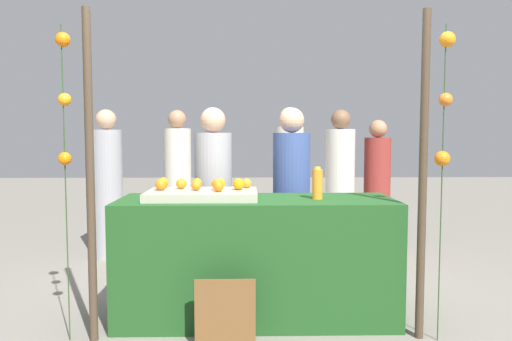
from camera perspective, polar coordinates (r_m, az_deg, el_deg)
name	(u,v)px	position (r m, az deg, el deg)	size (l,w,h in m)	color
ground_plane	(256,317)	(3.92, 0.05, -16.59)	(24.00, 24.00, 0.00)	gray
stall_counter	(256,258)	(3.78, 0.05, -10.13)	(2.05, 0.71, 0.91)	#1E4C1E
orange_tray	(202,194)	(3.72, -6.23, -2.77)	(0.82, 0.53, 0.06)	#B2AD99
orange_0	(218,187)	(3.63, -4.37, -1.88)	(0.07, 0.07, 0.07)	orange
orange_1	(181,184)	(3.84, -8.63, -1.52)	(0.08, 0.08, 0.08)	orange
orange_2	(197,183)	(3.93, -6.82, -1.41)	(0.07, 0.07, 0.07)	orange
orange_3	(221,183)	(3.90, -4.09, -1.45)	(0.07, 0.07, 0.07)	orange
orange_4	(217,184)	(3.76, -4.52, -1.58)	(0.08, 0.08, 0.08)	orange
orange_5	(163,183)	(3.94, -10.67, -1.38)	(0.08, 0.08, 0.08)	orange
orange_6	(247,183)	(3.88, -1.07, -1.47)	(0.07, 0.07, 0.07)	orange
orange_7	(161,185)	(3.77, -10.95, -1.61)	(0.09, 0.09, 0.09)	orange
orange_8	(239,184)	(3.74, -2.03, -1.58)	(0.09, 0.09, 0.09)	orange
orange_9	(196,185)	(3.73, -6.93, -1.72)	(0.08, 0.08, 0.08)	orange
juice_bottle	(317,184)	(3.69, 7.11, -1.53)	(0.08, 0.08, 0.24)	orange
chalkboard_sign	(225,314)	(3.34, -3.59, -16.26)	(0.40, 0.03, 0.47)	brown
vendor_left	(213,207)	(4.36, -4.95, -4.18)	(0.33, 0.33, 1.62)	#99999E
vendor_right	(291,207)	(4.36, 4.10, -4.17)	(0.33, 0.33, 1.62)	#384C8C
crowd_person_0	(178,183)	(6.23, -9.03, -1.39)	(0.34, 0.34, 1.69)	beige
crowd_person_1	(377,190)	(6.08, 13.81, -2.17)	(0.31, 0.31, 1.56)	maroon
crowd_person_2	(108,189)	(5.77, -16.79, -2.08)	(0.33, 0.33, 1.66)	#99999E
crowd_person_3	(289,183)	(5.96, 3.84, -1.51)	(0.34, 0.34, 1.71)	beige
crowd_person_4	(340,187)	(5.81, 9.67, -1.88)	(0.34, 0.34, 1.67)	beige
canopy_post_left	(90,178)	(3.43, -18.62, -0.79)	(0.06, 0.06, 2.21)	#473828
canopy_post_right	(423,177)	(3.48, 18.73, -0.72)	(0.06, 0.06, 2.21)	#473828
garland_strand_left	(64,99)	(3.48, -21.31, 7.72)	(0.10, 0.11, 2.10)	#2D4C23
garland_strand_right	(445,103)	(3.47, 21.00, 7.33)	(0.11, 0.10, 2.10)	#2D4C23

